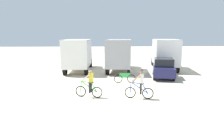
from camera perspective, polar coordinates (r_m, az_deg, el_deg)
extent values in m
plane|color=beige|center=(12.55, 1.06, -7.46)|extent=(120.00, 120.00, 0.00)
cube|color=white|center=(20.92, -9.77, 4.87)|extent=(2.56, 5.27, 2.70)
cube|color=#2D2D33|center=(24.32, -8.56, 4.37)|extent=(2.25, 1.57, 2.00)
cube|color=black|center=(24.99, -8.38, 5.32)|extent=(2.03, 0.14, 0.80)
cylinder|color=black|center=(24.48, -10.90, 1.98)|extent=(0.35, 1.01, 1.00)
cylinder|color=black|center=(24.23, -6.14, 2.02)|extent=(0.35, 1.01, 1.00)
cylinder|color=black|center=(19.64, -13.31, 0.03)|extent=(0.35, 1.01, 1.00)
cylinder|color=black|center=(19.31, -7.38, 0.06)|extent=(0.35, 1.01, 1.00)
cube|color=#9E9EA3|center=(20.72, 2.05, 4.96)|extent=(3.12, 5.49, 2.70)
cube|color=#4C6B9E|center=(24.15, 2.48, 4.43)|extent=(2.39, 1.80, 2.00)
cube|color=black|center=(24.81, 2.56, 5.38)|extent=(2.01, 0.37, 0.80)
cylinder|color=black|center=(24.23, 0.04, 2.08)|extent=(0.46, 1.04, 1.00)
cylinder|color=black|center=(24.13, 4.88, 2.01)|extent=(0.46, 1.04, 1.00)
cylinder|color=black|center=(19.32, -1.27, 0.14)|extent=(0.46, 1.04, 1.00)
cylinder|color=black|center=(19.20, 4.79, 0.05)|extent=(0.46, 1.04, 1.00)
cube|color=white|center=(22.67, 14.98, 5.04)|extent=(3.24, 5.53, 2.70)
cube|color=silver|center=(26.07, 13.87, 4.54)|extent=(2.42, 1.85, 2.00)
cube|color=black|center=(26.73, 13.72, 5.42)|extent=(2.01, 0.42, 0.80)
cylinder|color=black|center=(25.96, 11.57, 2.39)|extent=(0.48, 1.04, 1.00)
cylinder|color=black|center=(26.22, 16.02, 2.28)|extent=(0.48, 1.04, 1.00)
cylinder|color=black|center=(21.04, 12.71, 0.69)|extent=(0.48, 1.04, 1.00)
cylinder|color=black|center=(21.36, 18.16, 0.57)|extent=(0.48, 1.04, 1.00)
cube|color=#1E1E4C|center=(18.54, 14.40, 0.06)|extent=(2.69, 4.49, 0.76)
cube|color=black|center=(18.29, 14.52, 2.21)|extent=(2.05, 2.41, 0.68)
cylinder|color=black|center=(19.85, 11.86, -0.34)|extent=(0.36, 0.67, 0.64)
cylinder|color=black|center=(19.96, 16.34, -0.47)|extent=(0.36, 0.67, 0.64)
cylinder|color=black|center=(17.29, 12.05, -1.81)|extent=(0.36, 0.67, 0.64)
cylinder|color=black|center=(17.41, 17.19, -1.95)|extent=(0.36, 0.67, 0.64)
torus|color=black|center=(12.51, -8.93, -6.01)|extent=(0.67, 0.24, 0.68)
cylinder|color=silver|center=(12.51, -8.93, -6.01)|extent=(0.10, 0.10, 0.08)
torus|color=black|center=(12.17, -4.29, -6.36)|extent=(0.67, 0.24, 0.68)
cylinder|color=silver|center=(12.17, -4.29, -6.36)|extent=(0.10, 0.10, 0.08)
cylinder|color=green|center=(12.24, -6.56, -4.76)|extent=(1.00, 0.33, 0.68)
cylinder|color=green|center=(12.23, -7.35, -3.44)|extent=(0.65, 0.23, 0.13)
cylinder|color=green|center=(12.14, -5.09, -5.04)|extent=(0.39, 0.15, 0.59)
cylinder|color=green|center=(12.41, -8.86, -4.60)|extent=(0.11, 0.08, 0.64)
cylinder|color=silver|center=(12.33, -8.79, -3.17)|extent=(0.18, 0.51, 0.04)
cube|color=black|center=(12.12, -5.89, -3.57)|extent=(0.26, 0.18, 0.06)
cube|color=gold|center=(12.06, -6.01, -2.13)|extent=(0.28, 0.36, 0.56)
sphere|color=beige|center=(12.01, -6.31, -0.25)|extent=(0.22, 0.22, 0.22)
cone|color=#333333|center=(11.98, -6.32, 0.37)|extent=(0.32, 0.32, 0.10)
cylinder|color=#26262B|center=(12.10, -6.42, -5.07)|extent=(0.12, 0.12, 0.66)
cylinder|color=#26262B|center=(12.34, -6.03, -4.77)|extent=(0.12, 0.12, 0.66)
cylinder|color=beige|center=(12.01, -7.81, -2.29)|extent=(0.62, 0.18, 0.53)
cylinder|color=beige|center=(12.34, -7.23, -1.96)|extent=(0.61, 0.26, 0.53)
torus|color=black|center=(12.13, 5.21, -6.44)|extent=(0.68, 0.21, 0.68)
cylinder|color=silver|center=(12.13, 5.21, -6.44)|extent=(0.10, 0.10, 0.08)
torus|color=black|center=(12.10, 10.21, -6.59)|extent=(0.68, 0.21, 0.68)
cylinder|color=silver|center=(12.10, 10.21, -6.59)|extent=(0.10, 0.10, 0.08)
cylinder|color=blue|center=(12.01, 7.86, -5.06)|extent=(1.01, 0.27, 0.68)
cylinder|color=blue|center=(11.95, 7.07, -3.73)|extent=(0.66, 0.19, 0.13)
cylinder|color=blue|center=(12.02, 9.42, -5.29)|extent=(0.39, 0.13, 0.59)
cylinder|color=blue|center=(12.04, 5.36, -4.98)|extent=(0.11, 0.07, 0.64)
cylinder|color=silver|center=(11.96, 5.50, -3.50)|extent=(0.15, 0.52, 0.04)
cube|color=black|center=(11.95, 8.64, -3.83)|extent=(0.26, 0.17, 0.06)
cube|color=silver|center=(11.88, 8.58, -2.37)|extent=(0.27, 0.36, 0.56)
sphere|color=#A87A5B|center=(11.80, 8.34, -0.46)|extent=(0.22, 0.22, 0.22)
cone|color=#333333|center=(11.78, 8.35, 0.16)|extent=(0.32, 0.32, 0.10)
cylinder|color=#26262B|center=(11.89, 8.20, -5.36)|extent=(0.12, 0.12, 0.66)
cylinder|color=#26262B|center=(12.15, 8.23, -5.05)|extent=(0.12, 0.12, 0.66)
cylinder|color=#A87A5B|center=(11.72, 6.91, -2.57)|extent=(0.63, 0.15, 0.53)
cylinder|color=#A87A5B|center=(12.07, 6.99, -2.22)|extent=(0.62, 0.23, 0.53)
torus|color=black|center=(16.03, 5.53, -2.46)|extent=(0.68, 0.09, 0.68)
torus|color=black|center=(15.86, 1.81, -2.56)|extent=(0.68, 0.09, 0.68)
cube|color=green|center=(15.88, 3.69, -1.52)|extent=(0.89, 0.09, 0.36)
cylinder|color=silver|center=(15.91, 5.39, -0.32)|extent=(0.06, 0.50, 0.04)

